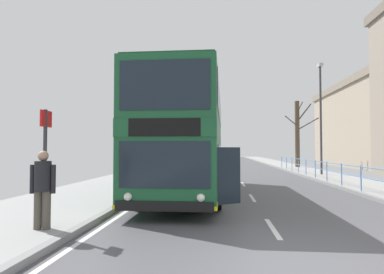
{
  "coord_description": "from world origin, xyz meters",
  "views": [
    {
      "loc": [
        -1.21,
        -5.24,
        1.82
      ],
      "look_at": [
        -2.09,
        5.23,
        2.21
      ],
      "focal_mm": 31.05,
      "sensor_mm": 36.0,
      "label": 1
    }
  ],
  "objects_px": {
    "double_decker_bus_main": "(188,139)",
    "bare_tree_far_00": "(298,133)",
    "pedestrian_companion": "(43,185)",
    "street_lamp_far_side": "(321,110)",
    "bus_stop_sign_near": "(45,154)"
  },
  "relations": [
    {
      "from": "double_decker_bus_main",
      "to": "pedestrian_companion",
      "type": "relative_size",
      "value": 6.59
    },
    {
      "from": "bare_tree_far_00",
      "to": "street_lamp_far_side",
      "type": "bearing_deg",
      "value": -93.63
    },
    {
      "from": "double_decker_bus_main",
      "to": "bus_stop_sign_near",
      "type": "relative_size",
      "value": 4.27
    },
    {
      "from": "double_decker_bus_main",
      "to": "pedestrian_companion",
      "type": "bearing_deg",
      "value": -110.62
    },
    {
      "from": "double_decker_bus_main",
      "to": "street_lamp_far_side",
      "type": "bearing_deg",
      "value": 50.06
    },
    {
      "from": "pedestrian_companion",
      "to": "bare_tree_far_00",
      "type": "xyz_separation_m",
      "value": [
        11.13,
        25.48,
        2.32
      ]
    },
    {
      "from": "double_decker_bus_main",
      "to": "pedestrian_companion",
      "type": "xyz_separation_m",
      "value": [
        -2.46,
        -6.54,
        -1.18
      ]
    },
    {
      "from": "bus_stop_sign_near",
      "to": "street_lamp_far_side",
      "type": "distance_m",
      "value": 19.4
    },
    {
      "from": "bare_tree_far_00",
      "to": "pedestrian_companion",
      "type": "bearing_deg",
      "value": -113.6
    },
    {
      "from": "bus_stop_sign_near",
      "to": "bare_tree_far_00",
      "type": "height_order",
      "value": "bare_tree_far_00"
    },
    {
      "from": "bus_stop_sign_near",
      "to": "pedestrian_companion",
      "type": "bearing_deg",
      "value": -72.44
    },
    {
      "from": "pedestrian_companion",
      "to": "bare_tree_far_00",
      "type": "bearing_deg",
      "value": 66.4
    },
    {
      "from": "pedestrian_companion",
      "to": "bare_tree_far_00",
      "type": "distance_m",
      "value": 27.9
    },
    {
      "from": "street_lamp_far_side",
      "to": "bare_tree_far_00",
      "type": "distance_m",
      "value": 9.37
    },
    {
      "from": "double_decker_bus_main",
      "to": "bare_tree_far_00",
      "type": "xyz_separation_m",
      "value": [
        8.67,
        18.94,
        1.14
      ]
    }
  ]
}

